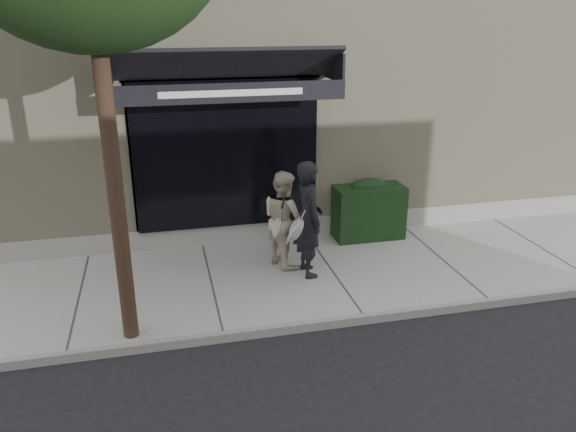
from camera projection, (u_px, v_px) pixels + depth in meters
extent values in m
plane|color=black|center=(331.00, 276.00, 9.41)|extent=(80.00, 80.00, 0.00)
cube|color=gray|center=(331.00, 272.00, 9.39)|extent=(20.00, 3.00, 0.12)
cube|color=gray|center=(364.00, 319.00, 7.97)|extent=(20.00, 0.10, 0.14)
cube|color=#C0B592|center=(269.00, 75.00, 13.01)|extent=(14.00, 7.00, 5.50)
cube|color=gray|center=(305.00, 226.00, 10.87)|extent=(14.02, 0.42, 0.50)
cube|color=black|center=(226.00, 154.00, 9.87)|extent=(3.20, 0.30, 2.60)
cube|color=gray|center=(132.00, 157.00, 9.66)|extent=(0.08, 0.40, 2.60)
cube|color=gray|center=(311.00, 147.00, 10.36)|extent=(0.08, 0.40, 2.60)
cube|color=gray|center=(222.00, 75.00, 9.54)|extent=(3.36, 0.40, 0.12)
cube|color=black|center=(226.00, 63.00, 8.81)|extent=(3.60, 1.03, 0.55)
cube|color=black|center=(232.00, 93.00, 8.49)|extent=(3.60, 0.05, 0.30)
cube|color=white|center=(232.00, 93.00, 8.47)|extent=(2.20, 0.01, 0.10)
cube|color=black|center=(109.00, 71.00, 8.46)|extent=(0.04, 1.00, 0.45)
cube|color=black|center=(334.00, 66.00, 9.23)|extent=(0.04, 1.00, 0.45)
cube|color=black|center=(368.00, 211.00, 10.57)|extent=(1.30, 0.70, 1.00)
ellipsoid|color=black|center=(369.00, 186.00, 10.40)|extent=(0.71, 0.38, 0.27)
cylinder|color=black|center=(113.00, 170.00, 6.70)|extent=(0.20, 0.20, 4.80)
imported|color=black|center=(309.00, 219.00, 8.91)|extent=(0.49, 0.71, 1.90)
torus|color=silver|center=(296.00, 229.00, 8.61)|extent=(0.23, 0.33, 0.28)
cylinder|color=silver|center=(296.00, 229.00, 8.61)|extent=(0.19, 0.29, 0.24)
cylinder|color=silver|center=(296.00, 229.00, 8.61)|extent=(0.17, 0.06, 0.10)
cylinder|color=black|center=(296.00, 229.00, 8.61)|extent=(0.19, 0.08, 0.12)
torus|color=silver|center=(291.00, 234.00, 8.47)|extent=(0.24, 0.34, 0.29)
cylinder|color=silver|center=(291.00, 234.00, 8.47)|extent=(0.20, 0.29, 0.25)
cylinder|color=silver|center=(291.00, 234.00, 8.47)|extent=(0.17, 0.08, 0.09)
cylinder|color=black|center=(291.00, 234.00, 8.47)|extent=(0.19, 0.09, 0.11)
imported|color=beige|center=(284.00, 218.00, 9.32)|extent=(0.85, 0.96, 1.63)
torus|color=silver|center=(276.00, 227.00, 8.97)|extent=(0.13, 0.31, 0.30)
cylinder|color=silver|center=(276.00, 227.00, 8.97)|extent=(0.10, 0.27, 0.26)
cylinder|color=silver|center=(276.00, 227.00, 8.97)|extent=(0.18, 0.03, 0.07)
cylinder|color=black|center=(276.00, 227.00, 8.97)|extent=(0.20, 0.05, 0.09)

